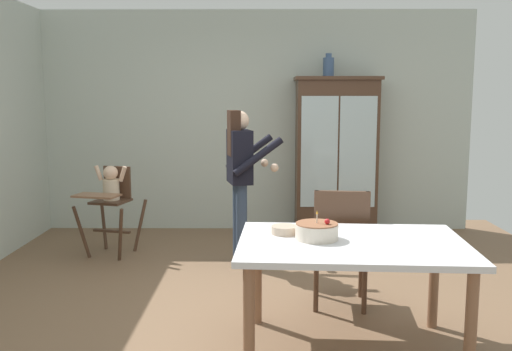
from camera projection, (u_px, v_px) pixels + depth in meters
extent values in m
plane|color=brown|center=(252.00, 304.00, 4.50)|extent=(6.24, 6.24, 0.00)
cube|color=beige|center=(255.00, 122.00, 6.92)|extent=(5.32, 0.06, 2.70)
cube|color=#4C3323|center=(336.00, 158.00, 6.71)|extent=(0.95, 0.42, 1.85)
cube|color=#4C3323|center=(337.00, 78.00, 6.58)|extent=(1.01, 0.48, 0.04)
cube|color=silver|center=(319.00, 152.00, 6.49)|extent=(0.43, 0.01, 1.30)
cube|color=silver|center=(358.00, 152.00, 6.48)|extent=(0.43, 0.01, 1.30)
cube|color=#4C3323|center=(336.00, 150.00, 6.70)|extent=(0.87, 0.36, 0.02)
cylinder|color=#3D567F|center=(328.00, 67.00, 6.56)|extent=(0.13, 0.13, 0.22)
cylinder|color=#3D567F|center=(329.00, 56.00, 6.54)|extent=(0.07, 0.07, 0.05)
cylinder|color=#4C3323|center=(82.00, 232.00, 5.72)|extent=(0.16, 0.12, 0.56)
cylinder|color=#4C3323|center=(120.00, 235.00, 5.61)|extent=(0.12, 0.16, 0.56)
cylinder|color=#4C3323|center=(104.00, 223.00, 6.14)|extent=(0.12, 0.16, 0.56)
cylinder|color=#4C3323|center=(140.00, 225.00, 6.03)|extent=(0.16, 0.12, 0.56)
cube|color=#4C3323|center=(112.00, 231.00, 5.88)|extent=(0.42, 0.14, 0.02)
cube|color=#4C3323|center=(111.00, 201.00, 5.84)|extent=(0.41, 0.41, 0.02)
cube|color=#4C3323|center=(117.00, 182.00, 5.96)|extent=(0.30, 0.10, 0.34)
cube|color=brown|center=(97.00, 196.00, 5.56)|extent=(0.49, 0.34, 0.02)
cylinder|color=beige|center=(111.00, 189.00, 5.84)|extent=(0.17, 0.17, 0.22)
sphere|color=beige|center=(111.00, 173.00, 5.81)|extent=(0.15, 0.15, 0.15)
cylinder|color=beige|center=(99.00, 173.00, 5.85)|extent=(0.10, 0.07, 0.17)
cylinder|color=beige|center=(123.00, 174.00, 5.78)|extent=(0.10, 0.07, 0.17)
cylinder|color=#33425B|center=(242.00, 226.00, 5.45)|extent=(0.11, 0.11, 0.82)
cylinder|color=#33425B|center=(238.00, 222.00, 5.61)|extent=(0.11, 0.11, 0.82)
cube|color=black|center=(240.00, 157.00, 5.43)|extent=(0.28, 0.40, 0.52)
cube|color=white|center=(250.00, 156.00, 5.46)|extent=(0.02, 0.06, 0.49)
sphere|color=beige|center=(239.00, 121.00, 5.39)|extent=(0.19, 0.19, 0.19)
cube|color=#382319|center=(234.00, 133.00, 5.39)|extent=(0.14, 0.22, 0.44)
cylinder|color=black|center=(258.00, 157.00, 5.27)|extent=(0.49, 0.18, 0.37)
sphere|color=beige|center=(275.00, 168.00, 5.32)|extent=(0.08, 0.08, 0.08)
cylinder|color=black|center=(249.00, 152.00, 5.66)|extent=(0.49, 0.18, 0.37)
sphere|color=beige|center=(265.00, 163.00, 5.71)|extent=(0.08, 0.08, 0.08)
cube|color=silver|center=(352.00, 244.00, 3.59)|extent=(1.51, 1.09, 0.04)
cylinder|color=brown|center=(249.00, 322.00, 3.27)|extent=(0.07, 0.07, 0.70)
cylinder|color=brown|center=(471.00, 328.00, 3.19)|extent=(0.07, 0.07, 0.70)
cylinder|color=brown|center=(257.00, 277.00, 4.09)|extent=(0.07, 0.07, 0.70)
cylinder|color=brown|center=(434.00, 280.00, 4.01)|extent=(0.07, 0.07, 0.70)
cylinder|color=beige|center=(317.00, 232.00, 3.63)|extent=(0.28, 0.28, 0.10)
cylinder|color=#935B3D|center=(317.00, 224.00, 3.62)|extent=(0.27, 0.27, 0.01)
cylinder|color=#F2E5CC|center=(317.00, 218.00, 3.62)|extent=(0.01, 0.01, 0.06)
cone|color=yellow|center=(317.00, 212.00, 3.61)|extent=(0.02, 0.02, 0.02)
sphere|color=red|center=(327.00, 221.00, 3.58)|extent=(0.04, 0.04, 0.04)
cylinder|color=#C6AD93|center=(285.00, 230.00, 3.77)|extent=(0.18, 0.18, 0.05)
cylinder|color=#4C3323|center=(361.00, 271.00, 4.64)|extent=(0.04, 0.04, 0.45)
cylinder|color=#4C3323|center=(316.00, 269.00, 4.68)|extent=(0.04, 0.04, 0.45)
cylinder|color=#4C3323|center=(365.00, 286.00, 4.27)|extent=(0.04, 0.04, 0.45)
cylinder|color=#4C3323|center=(316.00, 284.00, 4.32)|extent=(0.04, 0.04, 0.45)
cube|color=brown|center=(340.00, 248.00, 4.44)|extent=(0.48, 0.48, 0.03)
cube|color=#4C3323|center=(342.00, 222.00, 4.21)|extent=(0.42, 0.08, 0.48)
cylinder|color=#4C3323|center=(367.00, 223.00, 4.19)|extent=(0.03, 0.03, 0.48)
cylinder|color=#4C3323|center=(316.00, 222.00, 4.23)|extent=(0.03, 0.03, 0.48)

